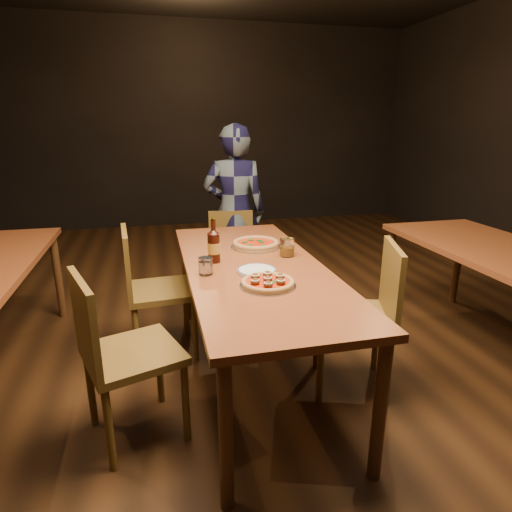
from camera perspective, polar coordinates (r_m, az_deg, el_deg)
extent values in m
plane|color=black|center=(2.87, -0.24, -15.54)|extent=(9.00, 9.00, 0.00)
plane|color=black|center=(6.87, -9.37, 16.58)|extent=(7.00, 0.00, 7.00)
cube|color=brown|center=(2.55, -0.26, -1.61)|extent=(0.80, 2.00, 0.04)
cylinder|color=#512F17|center=(1.86, -4.04, -22.90)|extent=(0.06, 0.06, 0.71)
cylinder|color=#512F17|center=(3.51, -9.26, -2.98)|extent=(0.06, 0.06, 0.71)
cylinder|color=#512F17|center=(2.05, 16.16, -19.23)|extent=(0.06, 0.06, 0.71)
cylinder|color=#512F17|center=(3.61, 1.54, -2.14)|extent=(0.06, 0.06, 0.71)
cylinder|color=#512F17|center=(3.87, -24.88, -2.48)|extent=(0.06, 0.06, 0.71)
cylinder|color=#512F17|center=(3.83, 17.27, -1.82)|extent=(0.06, 0.06, 0.71)
cylinder|color=#512F17|center=(4.21, 25.27, -1.01)|extent=(0.06, 0.06, 0.71)
cylinder|color=#B7B7BF|center=(2.22, 1.57, -3.94)|extent=(0.29, 0.29, 0.01)
cylinder|color=tan|center=(2.21, 1.58, -3.70)|extent=(0.27, 0.27, 0.02)
torus|color=tan|center=(2.21, 1.58, -3.51)|extent=(0.28, 0.28, 0.03)
cylinder|color=#9E3309|center=(2.21, 1.58, -3.47)|extent=(0.22, 0.22, 0.00)
cylinder|color=#B7B7BF|center=(2.91, -0.03, 1.29)|extent=(0.34, 0.34, 0.01)
cylinder|color=tan|center=(2.91, -0.03, 1.55)|extent=(0.31, 0.31, 0.02)
torus|color=tan|center=(2.91, -0.03, 1.74)|extent=(0.32, 0.32, 0.04)
cylinder|color=#9E3309|center=(2.91, -0.03, 1.78)|extent=(0.24, 0.24, 0.00)
cylinder|color=white|center=(2.41, 0.10, -2.01)|extent=(0.22, 0.22, 0.02)
cylinder|color=black|center=(2.58, -5.64, 1.07)|extent=(0.07, 0.07, 0.18)
cylinder|color=black|center=(2.55, -5.73, 3.96)|extent=(0.03, 0.03, 0.09)
cylinder|color=gold|center=(2.58, -5.64, 1.07)|extent=(0.08, 0.08, 0.07)
cylinder|color=white|center=(2.38, -6.74, -1.34)|extent=(0.08, 0.08, 0.10)
cylinder|color=#955D10|center=(2.70, 4.16, 1.16)|extent=(0.09, 0.09, 0.11)
imported|color=black|center=(3.95, -2.87, 5.91)|extent=(0.63, 0.48, 1.56)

